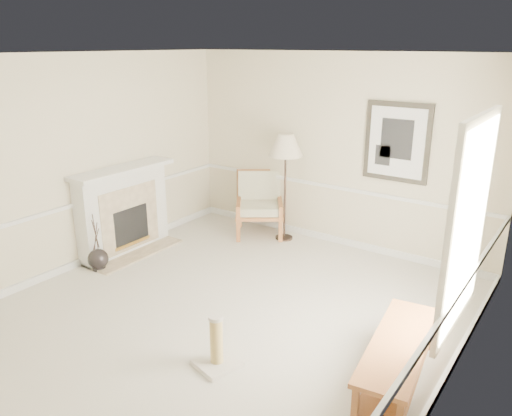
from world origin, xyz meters
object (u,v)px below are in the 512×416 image
(floor_vase, at_px, (98,260))
(floor_lamp, at_px, (286,148))
(armchair, at_px, (259,201))
(scratching_post, at_px, (217,350))
(bench, at_px, (398,356))

(floor_vase, height_order, floor_lamp, floor_lamp)
(floor_vase, distance_m, armchair, 2.72)
(scratching_post, bearing_deg, floor_vase, 164.95)
(floor_vase, xyz_separation_m, bench, (4.26, 0.01, 0.15))
(floor_vase, relative_size, armchair, 0.76)
(bench, bearing_deg, armchair, 142.73)
(bench, height_order, scratching_post, scratching_post)
(floor_vase, relative_size, scratching_post, 1.50)
(floor_lamp, height_order, scratching_post, floor_lamp)
(armchair, relative_size, floor_lamp, 0.65)
(bench, distance_m, scratching_post, 1.70)
(armchair, xyz_separation_m, scratching_post, (1.75, -3.24, -0.37))
(floor_lamp, relative_size, bench, 1.05)
(floor_vase, height_order, bench, floor_vase)
(floor_lamp, bearing_deg, armchair, 176.56)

